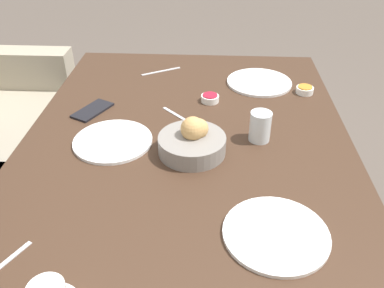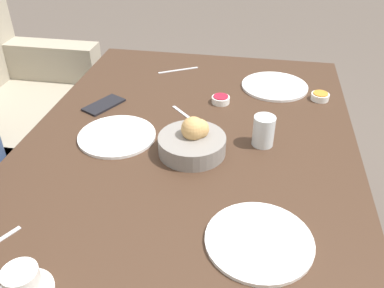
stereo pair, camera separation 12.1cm
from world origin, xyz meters
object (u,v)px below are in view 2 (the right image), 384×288
Objects in this scene: water_tumbler at (264,131)px; spoon_coffee at (184,114)px; jam_bowl_berry at (221,99)px; fork_silver at (178,70)px; bread_basket at (193,141)px; jam_bowl_honey at (320,96)px; plate_near_left at (259,241)px; coffee_cup at (23,283)px; plate_near_right at (275,86)px; cell_phone at (104,105)px; plate_far_center at (117,136)px.

water_tumbler is 0.32m from spoon_coffee.
water_tumbler is 0.30m from jam_bowl_berry.
bread_basket is at bearing -164.17° from fork_silver.
fork_silver is (0.17, 0.57, -0.01)m from jam_bowl_honey.
water_tumbler reaches higher than jam_bowl_berry.
jam_bowl_honey is at bearing -14.61° from plate_near_left.
plate_near_left is 0.51m from coffee_cup.
coffee_cup is at bearing 154.89° from plate_near_right.
coffee_cup reaches higher than fork_silver.
cell_phone is (-0.36, 0.20, 0.00)m from fork_silver.
plate_near_right is at bearing -47.34° from plate_far_center.
coffee_cup is 1.17m from jam_bowl_honey.
coffee_cup reaches higher than jam_bowl_berry.
plate_far_center is (-0.46, 0.49, 0.00)m from plate_near_right.
coffee_cup reaches higher than jam_bowl_honey.
jam_bowl_berry is at bearing -18.50° from coffee_cup.
jam_bowl_honey is at bearing -76.47° from cell_phone.
plate_near_right is at bearing -25.11° from coffee_cup.
plate_near_left is at bearing -64.65° from coffee_cup.
plate_far_center reaches higher than fork_silver.
plate_far_center is at bearing 0.64° from coffee_cup.
fork_silver is at bearing 73.62° from jam_bowl_honey.
cell_phone is at bearing 113.30° from plate_near_right.
cell_phone is (-0.10, 0.41, -0.01)m from jam_bowl_berry.
coffee_cup is 1.14m from fork_silver.
jam_bowl_honey reaches higher than fork_silver.
jam_bowl_berry is at bearing 130.26° from plate_near_right.
spoon_coffee is (0.14, 0.28, -0.05)m from water_tumbler.
bread_basket is 0.26m from plate_far_center.
jam_bowl_honey is 0.60m from fork_silver.
plate_near_left is 0.97× the size of plate_near_right.
spoon_coffee is at bearing -44.55° from plate_far_center.
bread_basket reaches higher than spoon_coffee.
fork_silver is at bearing -4.06° from coffee_cup.
plate_far_center is at bearing 132.66° from plate_near_right.
plate_near_right reaches higher than cell_phone.
cell_phone is (-0.26, 0.61, -0.00)m from plate_near_right.
plate_near_left reaches higher than spoon_coffee.
plate_far_center is at bearing 81.63° from bread_basket.
jam_bowl_berry reaches higher than plate_near_left.
fork_silver and spoon_coffee have the same top height.
jam_bowl_berry is 0.37m from jam_bowl_honey.
spoon_coffee is at bearing 131.95° from jam_bowl_berry.
water_tumbler is 0.77m from coffee_cup.
plate_near_right is 3.90× the size of jam_bowl_berry.
plate_near_left reaches higher than cell_phone.
fork_silver is at bearing 36.36° from water_tumbler.
plate_near_right is 1.15m from coffee_cup.
bread_basket is at bearing -162.03° from spoon_coffee.
jam_bowl_honey is (0.75, -0.19, 0.01)m from plate_near_left.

